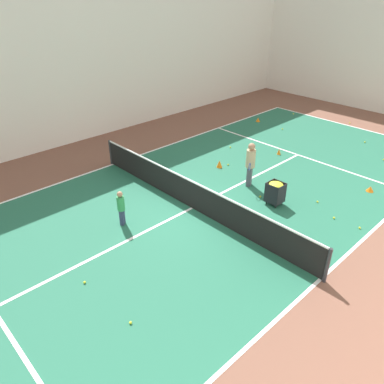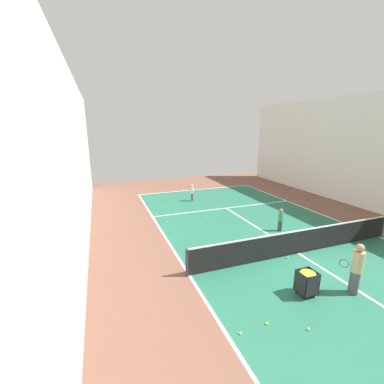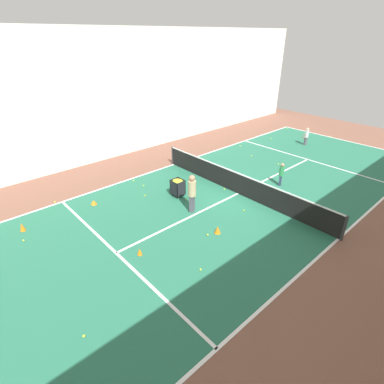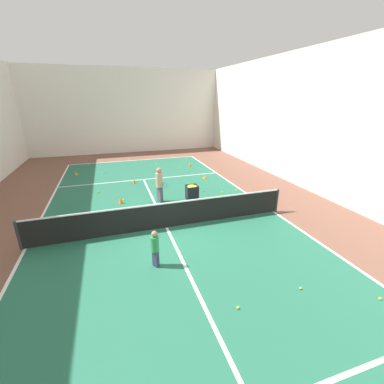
{
  "view_description": "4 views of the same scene",
  "coord_description": "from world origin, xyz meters",
  "px_view_note": "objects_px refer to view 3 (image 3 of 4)",
  "views": [
    {
      "loc": [
        7.88,
        -7.51,
        6.78
      ],
      "look_at": [
        0.0,
        0.0,
        0.64
      ],
      "focal_mm": 35.0,
      "sensor_mm": 36.0,
      "label": 1
    },
    {
      "loc": [
        7.56,
        7.67,
        5.17
      ],
      "look_at": [
        1.52,
        -8.92,
        0.66
      ],
      "focal_mm": 24.0,
      "sensor_mm": 36.0,
      "label": 2
    },
    {
      "loc": [
        -7.88,
        10.12,
        6.78
      ],
      "look_at": [
        0.28,
        2.71,
        0.94
      ],
      "focal_mm": 28.0,
      "sensor_mm": 36.0,
      "label": 3
    },
    {
      "loc": [
        -1.78,
        -8.77,
        4.8
      ],
      "look_at": [
        1.77,
        2.26,
        0.49
      ],
      "focal_mm": 24.0,
      "sensor_mm": 36.0,
      "label": 4
    }
  ],
  "objects_px": {
    "training_cone_0": "(94,202)",
    "training_cone_1": "(218,230)",
    "coach_at_net": "(192,191)",
    "player_near_baseline": "(306,135)",
    "tennis_net": "(239,183)",
    "ball_cart": "(178,185)",
    "child_midcourt": "(281,173)"
  },
  "relations": [
    {
      "from": "training_cone_0",
      "to": "training_cone_1",
      "type": "distance_m",
      "value": 5.82
    },
    {
      "from": "training_cone_0",
      "to": "coach_at_net",
      "type": "bearing_deg",
      "value": -139.78
    },
    {
      "from": "player_near_baseline",
      "to": "training_cone_1",
      "type": "height_order",
      "value": "player_near_baseline"
    },
    {
      "from": "tennis_net",
      "to": "training_cone_0",
      "type": "relative_size",
      "value": 36.35
    },
    {
      "from": "tennis_net",
      "to": "ball_cart",
      "type": "distance_m",
      "value": 2.87
    },
    {
      "from": "training_cone_0",
      "to": "player_near_baseline",
      "type": "bearing_deg",
      "value": -98.51
    },
    {
      "from": "training_cone_1",
      "to": "ball_cart",
      "type": "bearing_deg",
      "value": -13.45
    },
    {
      "from": "player_near_baseline",
      "to": "child_midcourt",
      "type": "bearing_deg",
      "value": 33.63
    },
    {
      "from": "ball_cart",
      "to": "training_cone_0",
      "type": "xyz_separation_m",
      "value": [
        1.92,
        3.32,
        -0.48
      ]
    },
    {
      "from": "child_midcourt",
      "to": "coach_at_net",
      "type": "bearing_deg",
      "value": -45.48
    },
    {
      "from": "player_near_baseline",
      "to": "training_cone_0",
      "type": "distance_m",
      "value": 14.66
    },
    {
      "from": "coach_at_net",
      "to": "child_midcourt",
      "type": "height_order",
      "value": "coach_at_net"
    },
    {
      "from": "coach_at_net",
      "to": "training_cone_1",
      "type": "relative_size",
      "value": 5.57
    },
    {
      "from": "training_cone_0",
      "to": "training_cone_1",
      "type": "height_order",
      "value": "training_cone_1"
    },
    {
      "from": "child_midcourt",
      "to": "ball_cart",
      "type": "height_order",
      "value": "child_midcourt"
    },
    {
      "from": "coach_at_net",
      "to": "training_cone_1",
      "type": "bearing_deg",
      "value": -126.43
    },
    {
      "from": "ball_cart",
      "to": "child_midcourt",
      "type": "bearing_deg",
      "value": -119.83
    },
    {
      "from": "child_midcourt",
      "to": "training_cone_1",
      "type": "distance_m",
      "value": 5.4
    },
    {
      "from": "coach_at_net",
      "to": "child_midcourt",
      "type": "xyz_separation_m",
      "value": [
        -1.12,
        -4.97,
        -0.3
      ]
    },
    {
      "from": "player_near_baseline",
      "to": "child_midcourt",
      "type": "height_order",
      "value": "player_near_baseline"
    },
    {
      "from": "coach_at_net",
      "to": "child_midcourt",
      "type": "relative_size",
      "value": 1.43
    },
    {
      "from": "training_cone_0",
      "to": "child_midcourt",
      "type": "bearing_deg",
      "value": -119.91
    },
    {
      "from": "player_near_baseline",
      "to": "ball_cart",
      "type": "distance_m",
      "value": 11.18
    },
    {
      "from": "training_cone_0",
      "to": "tennis_net",
      "type": "bearing_deg",
      "value": -123.44
    },
    {
      "from": "tennis_net",
      "to": "child_midcourt",
      "type": "relative_size",
      "value": 8.4
    },
    {
      "from": "tennis_net",
      "to": "player_near_baseline",
      "type": "xyz_separation_m",
      "value": [
        1.52,
        -8.91,
        0.14
      ]
    },
    {
      "from": "player_near_baseline",
      "to": "training_cone_1",
      "type": "bearing_deg",
      "value": 28.56
    },
    {
      "from": "child_midcourt",
      "to": "training_cone_1",
      "type": "bearing_deg",
      "value": -25.07
    },
    {
      "from": "tennis_net",
      "to": "child_midcourt",
      "type": "bearing_deg",
      "value": -110.09
    },
    {
      "from": "tennis_net",
      "to": "training_cone_1",
      "type": "relative_size",
      "value": 32.66
    },
    {
      "from": "tennis_net",
      "to": "coach_at_net",
      "type": "bearing_deg",
      "value": 83.95
    },
    {
      "from": "tennis_net",
      "to": "coach_at_net",
      "type": "relative_size",
      "value": 5.86
    }
  ]
}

